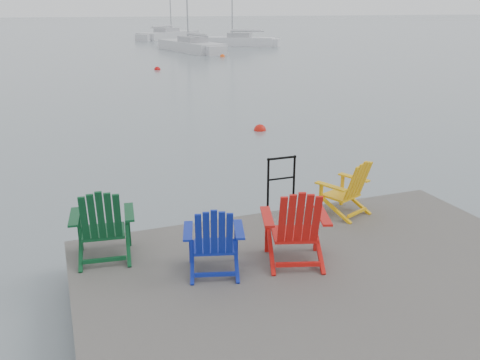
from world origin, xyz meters
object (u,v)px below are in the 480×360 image
object	(u,v)px
sailboat_near	(191,47)
sailboat_mid	(169,35)
buoy_a	(260,130)
handrail	(281,179)
buoy_c	(222,57)
buoy_b	(157,70)
chair_green	(102,223)
sailboat_far	(236,42)
buoy_d	(196,50)
chair_blue	(214,239)
chair_yellow	(348,187)
chair_red	(296,225)

from	to	relation	value
sailboat_near	sailboat_mid	bearing A→B (deg)	72.82
buoy_a	sailboat_near	bearing A→B (deg)	78.88
handrail	buoy_c	bearing A→B (deg)	73.11
buoy_a	buoy_b	distance (m)	16.66
chair_green	buoy_c	size ratio (longest dim) A/B	2.60
handrail	sailboat_near	bearing A→B (deg)	77.01
sailboat_far	buoy_d	distance (m)	5.89
buoy_c	buoy_d	xyz separation A→B (m)	(-0.03, 7.10, 0.00)
handrail	sailboat_far	distance (m)	43.16
chair_blue	sailboat_near	bearing A→B (deg)	91.40
chair_blue	buoy_c	world-z (taller)	chair_blue
chair_green	buoy_a	world-z (taller)	chair_green
handrail	chair_blue	world-z (taller)	chair_blue
handrail	chair_green	world-z (taller)	chair_green
handrail	chair_yellow	xyz separation A→B (m)	(0.91, -0.46, -0.09)
chair_green	buoy_c	world-z (taller)	chair_green
chair_red	chair_yellow	distance (m)	1.86
chair_green	sailboat_mid	size ratio (longest dim) A/B	0.08
chair_yellow	sailboat_near	bearing A→B (deg)	55.22
handrail	chair_red	size ratio (longest dim) A/B	0.87
chair_green	chair_blue	xyz separation A→B (m)	(1.20, -0.83, -0.04)
chair_blue	buoy_b	world-z (taller)	chair_blue
chair_red	buoy_a	xyz separation A→B (m)	(3.20, 8.83, -1.02)
handrail	chair_red	bearing A→B (deg)	-108.58
chair_green	chair_red	bearing A→B (deg)	-15.96
chair_blue	buoy_c	distance (m)	33.74
buoy_b	buoy_c	size ratio (longest dim) A/B	0.99
chair_blue	sailboat_mid	size ratio (longest dim) A/B	0.07
chair_red	buoy_a	size ratio (longest dim) A/B	2.76
chair_green	chair_blue	bearing A→B (deg)	-27.64
handrail	chair_green	xyz separation A→B (m)	(-2.77, -0.67, -0.04)
handrail	buoy_c	xyz separation A→B (m)	(9.25, 30.45, -1.04)
chair_green	handrail	bearing A→B (deg)	20.60
chair_green	sailboat_mid	xyz separation A→B (m)	(13.47, 55.32, -0.65)
sailboat_near	buoy_b	distance (m)	13.44
sailboat_mid	chair_blue	bearing A→B (deg)	-54.79
sailboat_near	buoy_b	xyz separation A→B (m)	(-5.41, -12.30, -0.35)
sailboat_mid	buoy_d	distance (m)	17.17
chair_blue	buoy_a	distance (m)	9.73
buoy_b	sailboat_mid	bearing A→B (deg)	75.83
buoy_b	buoy_a	bearing A→B (deg)	-90.96
chair_yellow	buoy_b	size ratio (longest dim) A/B	2.33
chair_green	chair_yellow	bearing A→B (deg)	10.32
handrail	buoy_a	distance (m)	7.76
buoy_a	buoy_b	world-z (taller)	buoy_b
buoy_c	chair_blue	bearing A→B (deg)	-108.70
sailboat_near	sailboat_mid	xyz separation A→B (m)	(2.36, 18.48, -0.00)
chair_yellow	buoy_a	size ratio (longest dim) A/B	2.38
chair_green	sailboat_far	size ratio (longest dim) A/B	0.10
sailboat_near	sailboat_far	world-z (taller)	sailboat_near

